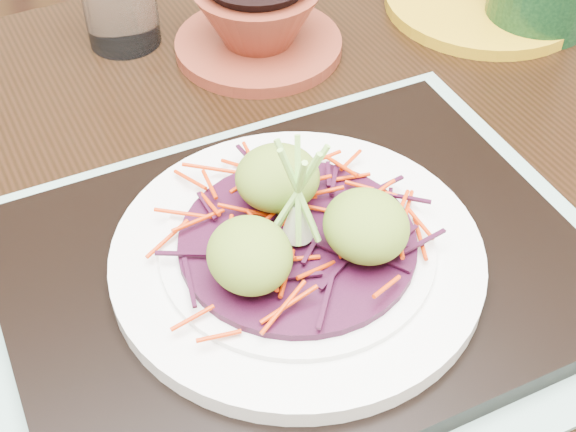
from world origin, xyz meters
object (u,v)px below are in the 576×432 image
object	(u,v)px
serving_tray	(297,271)
yellow_plate	(484,1)
terracotta_bowl_set	(258,23)
white_plate	(297,255)
dining_table	(226,304)

from	to	relation	value
serving_tray	yellow_plate	bearing A→B (deg)	37.23
serving_tray	yellow_plate	distance (m)	0.44
terracotta_bowl_set	white_plate	bearing A→B (deg)	-102.31
terracotta_bowl_set	serving_tray	bearing A→B (deg)	-102.31
dining_table	terracotta_bowl_set	bearing A→B (deg)	56.92
white_plate	terracotta_bowl_set	size ratio (longest dim) A/B	1.24
terracotta_bowl_set	dining_table	bearing A→B (deg)	-114.62
dining_table	serving_tray	size ratio (longest dim) A/B	3.16
white_plate	yellow_plate	bearing A→B (deg)	43.51
white_plate	yellow_plate	distance (m)	0.44
dining_table	white_plate	world-z (taller)	white_plate
terracotta_bowl_set	yellow_plate	xyz separation A→B (m)	(0.25, 0.00, -0.02)
serving_tray	yellow_plate	xyz separation A→B (m)	(0.32, 0.30, -0.01)
serving_tray	white_plate	bearing A→B (deg)	7.75
terracotta_bowl_set	yellow_plate	world-z (taller)	terracotta_bowl_set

